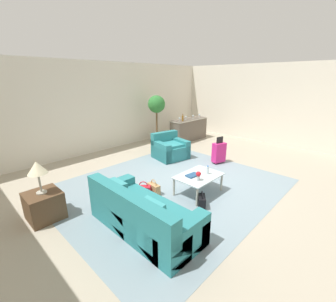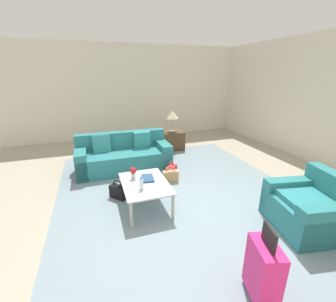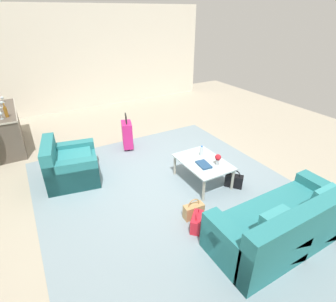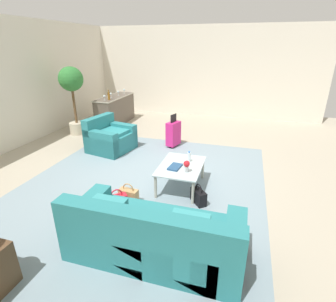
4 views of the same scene
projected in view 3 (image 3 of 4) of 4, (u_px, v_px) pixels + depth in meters
ground_plane at (169, 178)px, 5.13m from camera, size 12.00×12.00×0.00m
wall_right at (89, 59)px, 8.26m from camera, size 0.12×8.00×3.10m
area_rug at (176, 198)px, 4.58m from camera, size 5.20×4.40×0.01m
couch at (287, 227)px, 3.57m from camera, size 0.91×2.12×0.84m
armchair at (69, 167)px, 4.96m from camera, size 1.13×1.08×0.83m
coffee_table at (203, 164)px, 4.85m from camera, size 1.05×0.75×0.45m
water_bottle at (201, 151)px, 4.98m from camera, size 0.06×0.06×0.20m
coffee_table_book at (204, 165)px, 4.69m from camera, size 0.32×0.22×0.03m
flower_vase at (218, 159)px, 4.67m from camera, size 0.11×0.11×0.21m
bar_console at (7, 128)px, 6.14m from camera, size 1.85×0.57×0.91m
wine_glass_leftmost at (1, 114)px, 5.40m from camera, size 0.08×0.08×0.15m
wine_glass_left_of_centre at (0, 108)px, 5.71m from camera, size 0.08×0.08×0.15m
wine_glass_right_of_centre at (2, 103)px, 6.06m from camera, size 0.08×0.08×0.15m
wine_glass_rightmost at (2, 98)px, 6.38m from camera, size 0.08×0.08×0.15m
wine_bottle_amber at (6, 112)px, 5.50m from camera, size 0.07×0.07×0.30m
suitcase_magenta at (127, 134)px, 6.09m from camera, size 0.45×0.33×0.85m
handbag_tan at (194, 211)px, 4.10m from camera, size 0.17×0.33×0.36m
handbag_black at (234, 181)px, 4.83m from camera, size 0.33×0.31×0.36m
handbag_red at (197, 222)px, 3.89m from camera, size 0.32×0.33×0.36m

